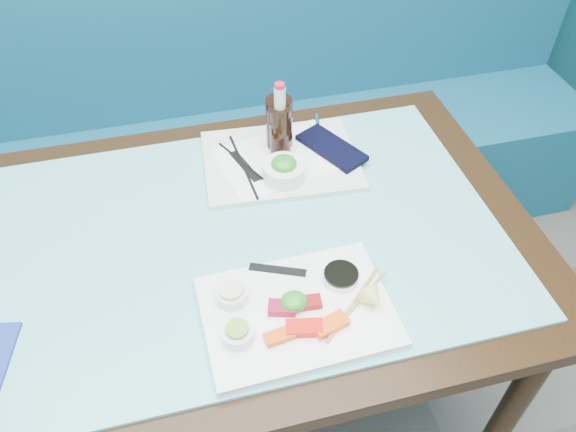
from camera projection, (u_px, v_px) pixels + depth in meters
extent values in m
cube|color=navy|center=(205.00, 188.00, 2.16)|extent=(3.00, 0.55, 0.45)
cube|color=navy|center=(181.00, 47.00, 1.97)|extent=(3.00, 0.12, 0.95)
cube|color=black|center=(230.00, 246.00, 1.28)|extent=(1.40, 0.90, 0.04)
cylinder|color=black|center=(512.00, 408.00, 1.40)|extent=(0.06, 0.06, 0.71)
cylinder|color=black|center=(14.00, 277.00, 1.69)|extent=(0.06, 0.06, 0.71)
cylinder|color=black|center=(399.00, 206.00, 1.90)|extent=(0.06, 0.06, 0.71)
cube|color=#5FBDBF|center=(229.00, 239.00, 1.26)|extent=(1.22, 0.76, 0.01)
cube|color=white|center=(297.00, 312.00, 1.10)|extent=(0.38, 0.27, 0.02)
cube|color=#EA4D09|center=(279.00, 336.00, 1.05)|extent=(0.06, 0.04, 0.01)
cube|color=red|center=(304.00, 328.00, 1.06)|extent=(0.08, 0.05, 0.02)
cube|color=#FF4F0A|center=(330.00, 325.00, 1.06)|extent=(0.08, 0.05, 0.02)
cube|color=maroon|center=(282.00, 308.00, 1.09)|extent=(0.06, 0.05, 0.02)
cube|color=maroon|center=(309.00, 302.00, 1.10)|extent=(0.05, 0.03, 0.02)
ellipsoid|color=#238C20|center=(294.00, 301.00, 1.09)|extent=(0.06, 0.05, 0.03)
cylinder|color=white|center=(238.00, 334.00, 1.04)|extent=(0.07, 0.07, 0.03)
cylinder|color=#86AB37|center=(237.00, 329.00, 1.03)|extent=(0.05, 0.05, 0.01)
cylinder|color=white|center=(232.00, 295.00, 1.11)|extent=(0.07, 0.07, 0.03)
cylinder|color=beige|center=(231.00, 290.00, 1.09)|extent=(0.06, 0.06, 0.01)
cylinder|color=white|center=(341.00, 277.00, 1.14)|extent=(0.07, 0.07, 0.01)
cylinder|color=black|center=(341.00, 274.00, 1.14)|extent=(0.09, 0.09, 0.01)
cone|color=#E9E86E|center=(374.00, 299.00, 1.09)|extent=(0.06, 0.05, 0.05)
cube|color=black|center=(278.00, 270.00, 1.17)|extent=(0.12, 0.06, 0.00)
cylinder|color=#AE8052|center=(353.00, 303.00, 1.10)|extent=(0.16, 0.15, 0.01)
cylinder|color=#A7894E|center=(358.00, 302.00, 1.11)|extent=(0.16, 0.12, 0.01)
cube|color=silver|center=(281.00, 160.00, 1.43)|extent=(0.41, 0.32, 0.01)
cube|color=white|center=(281.00, 158.00, 1.43)|extent=(0.35, 0.28, 0.00)
cylinder|color=white|center=(284.00, 171.00, 1.36)|extent=(0.13, 0.13, 0.04)
ellipsoid|color=#23861F|center=(284.00, 164.00, 1.34)|extent=(0.08, 0.08, 0.03)
cylinder|color=black|center=(279.00, 123.00, 1.42)|extent=(0.08, 0.08, 0.14)
cube|color=black|center=(331.00, 148.00, 1.45)|extent=(0.16, 0.20, 0.01)
cylinder|color=white|center=(318.00, 125.00, 1.52)|extent=(0.03, 0.09, 0.01)
cylinder|color=black|center=(243.00, 166.00, 1.40)|extent=(0.03, 0.25, 0.01)
cylinder|color=black|center=(246.00, 165.00, 1.40)|extent=(0.11, 0.21, 0.01)
cube|color=black|center=(245.00, 166.00, 1.40)|extent=(0.06, 0.13, 0.00)
cylinder|color=black|center=(280.00, 133.00, 1.40)|extent=(0.06, 0.06, 0.15)
cylinder|color=silver|center=(280.00, 98.00, 1.33)|extent=(0.04, 0.04, 0.05)
cylinder|color=red|center=(280.00, 86.00, 1.31)|extent=(0.03, 0.03, 0.01)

